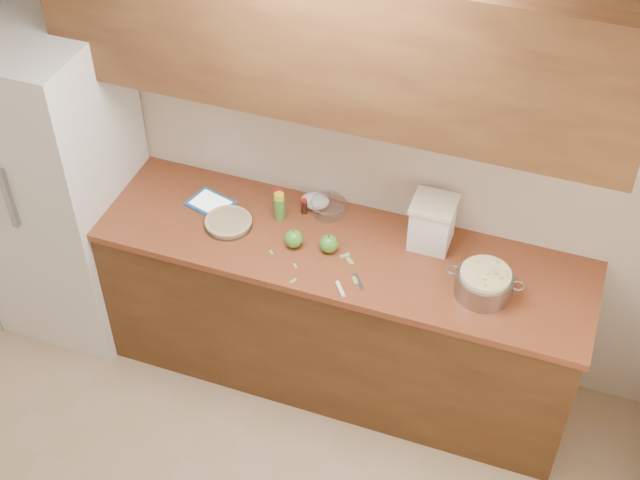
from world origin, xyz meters
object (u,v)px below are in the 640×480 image
(colander, at_px, (484,283))
(flour_canister, at_px, (432,222))
(pie, at_px, (228,222))
(tablet, at_px, (211,204))

(colander, relative_size, flour_canister, 1.40)
(pie, relative_size, tablet, 0.95)
(pie, bearing_deg, tablet, 142.88)
(colander, xyz_separation_m, tablet, (-1.42, 0.14, -0.06))
(flour_canister, height_order, tablet, flour_canister)
(colander, distance_m, flour_canister, 0.40)
(flour_canister, bearing_deg, tablet, -174.67)
(flour_canister, relative_size, tablet, 1.00)
(flour_canister, bearing_deg, pie, -167.32)
(pie, distance_m, colander, 1.27)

